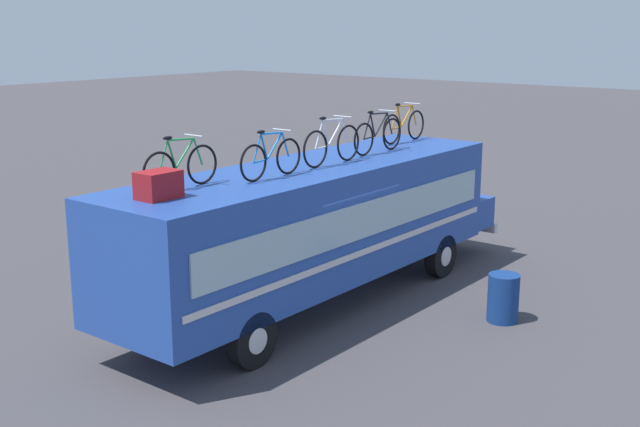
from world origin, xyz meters
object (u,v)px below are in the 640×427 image
at_px(rooftop_bicycle_2, 271,158).
at_px(bus, 319,221).
at_px(rooftop_bicycle_1, 181,166).
at_px(rooftop_bicycle_5, 404,125).
at_px(luggage_bag_1, 159,185).
at_px(rooftop_bicycle_4, 378,135).
at_px(rooftop_bicycle_3, 332,144).
at_px(trash_bin, 503,298).

bearing_deg(rooftop_bicycle_2, bus, 8.26).
height_order(rooftop_bicycle_1, rooftop_bicycle_5, rooftop_bicycle_5).
bearing_deg(bus, rooftop_bicycle_2, -171.74).
bearing_deg(luggage_bag_1, rooftop_bicycle_2, -6.08).
xyz_separation_m(luggage_bag_1, rooftop_bicycle_5, (7.76, 0.29, 0.16)).
bearing_deg(rooftop_bicycle_5, rooftop_bicycle_1, 179.91).
bearing_deg(rooftop_bicycle_4, rooftop_bicycle_2, -178.20).
xyz_separation_m(luggage_bag_1, rooftop_bicycle_4, (6.02, -0.15, 0.17)).
relative_size(rooftop_bicycle_3, rooftop_bicycle_4, 1.01).
height_order(luggage_bag_1, rooftop_bicycle_1, rooftop_bicycle_1).
distance_m(bus, rooftop_bicycle_5, 3.97).
bearing_deg(trash_bin, rooftop_bicycle_3, 111.44).
bearing_deg(luggage_bag_1, rooftop_bicycle_3, -3.42).
height_order(luggage_bag_1, trash_bin, luggage_bag_1).
xyz_separation_m(bus, rooftop_bicycle_4, (1.90, -0.13, 1.56)).
relative_size(rooftop_bicycle_2, trash_bin, 1.72).
distance_m(bus, luggage_bag_1, 4.35).
height_order(rooftop_bicycle_4, rooftop_bicycle_5, rooftop_bicycle_4).
height_order(bus, luggage_bag_1, luggage_bag_1).
height_order(rooftop_bicycle_1, rooftop_bicycle_4, rooftop_bicycle_4).
relative_size(rooftop_bicycle_1, rooftop_bicycle_4, 0.93).
bearing_deg(bus, trash_bin, -68.16).
height_order(rooftop_bicycle_2, rooftop_bicycle_5, rooftop_bicycle_5).
relative_size(luggage_bag_1, rooftop_bicycle_3, 0.37).
height_order(rooftop_bicycle_2, rooftop_bicycle_3, rooftop_bicycle_3).
relative_size(luggage_bag_1, rooftop_bicycle_1, 0.40).
xyz_separation_m(luggage_bag_1, rooftop_bicycle_3, (4.24, -0.25, 0.18)).
height_order(rooftop_bicycle_2, trash_bin, rooftop_bicycle_2).
distance_m(rooftop_bicycle_4, trash_bin, 4.41).
distance_m(luggage_bag_1, rooftop_bicycle_2, 2.44).
bearing_deg(trash_bin, rooftop_bicycle_5, 59.23).
bearing_deg(rooftop_bicycle_5, rooftop_bicycle_2, -174.10).
distance_m(rooftop_bicycle_1, rooftop_bicycle_4, 5.28).
bearing_deg(rooftop_bicycle_5, trash_bin, -120.77).
bearing_deg(rooftop_bicycle_1, rooftop_bicycle_5, -0.09).
relative_size(rooftop_bicycle_3, trash_bin, 1.91).
bearing_deg(bus, rooftop_bicycle_5, 4.79).
relative_size(bus, rooftop_bicycle_4, 6.10).
xyz_separation_m(luggage_bag_1, trash_bin, (5.51, -3.48, -2.68)).
height_order(rooftop_bicycle_1, rooftop_bicycle_3, rooftop_bicycle_3).
bearing_deg(rooftop_bicycle_3, rooftop_bicycle_5, 8.84).
bearing_deg(rooftop_bicycle_2, rooftop_bicycle_3, 0.15).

